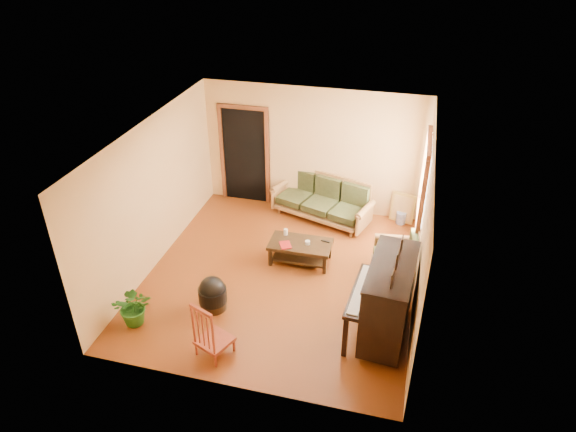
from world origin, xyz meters
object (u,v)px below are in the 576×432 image
(coffee_table, at_px, (300,252))
(footstool, at_px, (213,297))
(armchair, at_px, (395,256))
(potted_plant, at_px, (134,306))
(sofa, at_px, (321,200))
(red_chair, at_px, (213,328))
(ceramic_crock, at_px, (401,218))
(piano, at_px, (388,301))

(coffee_table, bearing_deg, footstool, -123.94)
(footstool, bearing_deg, coffee_table, 56.06)
(armchair, distance_m, potted_plant, 4.29)
(armchair, bearing_deg, sofa, 126.97)
(sofa, relative_size, red_chair, 2.15)
(red_chair, bearing_deg, sofa, 102.49)
(sofa, height_order, ceramic_crock, sofa)
(armchair, bearing_deg, footstool, -158.13)
(coffee_table, height_order, potted_plant, potted_plant)
(piano, bearing_deg, red_chair, -152.45)
(armchair, height_order, red_chair, red_chair)
(armchair, xyz_separation_m, ceramic_crock, (0.01, 1.87, -0.33))
(armchair, distance_m, ceramic_crock, 1.90)
(sofa, xyz_separation_m, armchair, (1.59, -1.66, 0.02))
(footstool, xyz_separation_m, red_chair, (0.39, -0.91, 0.26))
(sofa, xyz_separation_m, piano, (1.58, -3.07, 0.20))
(piano, relative_size, ceramic_crock, 5.77)
(red_chair, bearing_deg, armchair, 68.60)
(footstool, relative_size, red_chair, 0.48)
(red_chair, bearing_deg, coffee_table, 97.63)
(red_chair, bearing_deg, ceramic_crock, 84.00)
(coffee_table, xyz_separation_m, ceramic_crock, (1.67, 1.80, -0.08))
(footstool, height_order, potted_plant, potted_plant)
(red_chair, distance_m, ceramic_crock, 4.88)
(coffee_table, distance_m, red_chair, 2.58)
(footstool, distance_m, potted_plant, 1.20)
(piano, height_order, red_chair, piano)
(piano, xyz_separation_m, footstool, (-2.70, -0.08, -0.42))
(sofa, xyz_separation_m, footstool, (-1.12, -3.15, -0.22))
(red_chair, xyz_separation_m, potted_plant, (-1.41, 0.29, -0.15))
(sofa, bearing_deg, armchair, -28.10)
(ceramic_crock, xyz_separation_m, potted_plant, (-3.74, -3.98, 0.20))
(armchair, bearing_deg, ceramic_crock, 82.69)
(armchair, height_order, potted_plant, armchair)
(ceramic_crock, bearing_deg, footstool, -129.01)
(coffee_table, relative_size, piano, 0.77)
(coffee_table, distance_m, footstool, 1.89)
(coffee_table, relative_size, ceramic_crock, 4.42)
(coffee_table, relative_size, footstool, 2.45)
(piano, relative_size, potted_plant, 2.22)
(sofa, distance_m, piano, 3.46)
(armchair, relative_size, piano, 0.63)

